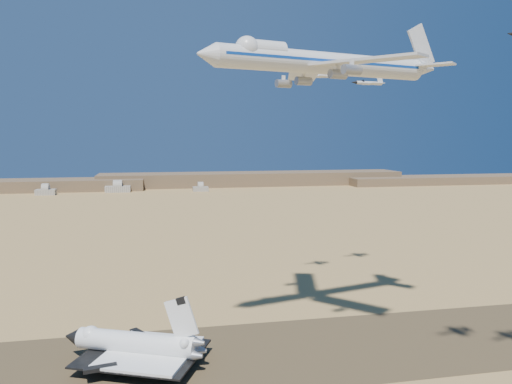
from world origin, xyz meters
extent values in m
plane|color=#B1854F|center=(0.00, 0.00, 0.00)|extent=(1200.00, 1200.00, 0.00)
cube|color=brown|center=(0.00, 0.00, 0.03)|extent=(600.00, 50.00, 0.06)
cube|color=#7E6446|center=(120.00, 540.00, 9.00)|extent=(420.00, 60.00, 18.00)
cube|color=#7E6446|center=(400.00, 510.00, 5.50)|extent=(300.00, 60.00, 11.00)
cube|color=#ACA898|center=(-140.00, 470.00, 3.25)|extent=(22.00, 14.00, 6.50)
cube|color=#ACA898|center=(-60.00, 485.00, 3.75)|extent=(30.00, 15.00, 7.50)
cube|color=#ACA898|center=(40.00, 475.00, 2.75)|extent=(19.00, 12.50, 5.50)
cylinder|color=white|center=(-21.98, 0.20, 6.61)|extent=(34.71, 19.89, 6.16)
cone|color=black|center=(-40.30, 8.31, 6.61)|extent=(6.90, 7.36, 5.86)
sphere|color=white|center=(-35.06, 5.99, 7.49)|extent=(5.72, 5.72, 5.72)
cube|color=white|center=(-17.95, -1.58, 4.07)|extent=(32.84, 33.96, 0.99)
cube|color=black|center=(-19.96, -0.69, 3.58)|extent=(40.89, 37.53, 0.55)
cube|color=white|center=(-8.89, -5.59, 15.19)|extent=(9.65, 4.84, 12.68)
cylinder|color=gray|center=(-35.06, 5.99, 1.76)|extent=(0.40, 0.40, 3.52)
cylinder|color=black|center=(-35.06, 5.99, 0.61)|extent=(1.31, 0.94, 1.21)
cylinder|color=gray|center=(-18.16, -7.51, 1.76)|extent=(0.40, 0.40, 3.52)
cylinder|color=black|center=(-18.16, -7.51, 0.61)|extent=(1.31, 0.94, 1.21)
cylinder|color=gray|center=(-13.71, 2.56, 1.76)|extent=(0.40, 0.40, 3.52)
cylinder|color=black|center=(-13.71, 2.56, 0.61)|extent=(1.31, 0.94, 1.21)
cylinder|color=silver|center=(35.93, 3.47, 88.09)|extent=(70.58, 23.81, 6.69)
cone|color=silver|center=(-1.08, -5.83, 88.09)|extent=(6.70, 7.76, 6.69)
sphere|color=silver|center=(10.58, -2.90, 90.49)|extent=(6.90, 6.90, 6.90)
cube|color=silver|center=(42.03, -12.24, 86.83)|extent=(28.01, 29.58, 0.73)
cube|color=silver|center=(33.88, 20.20, 86.83)|extent=(16.67, 32.71, 0.73)
cube|color=silver|center=(74.09, 6.05, 89.13)|extent=(12.13, 12.26, 0.52)
cube|color=silver|center=(70.77, 19.23, 89.13)|extent=(8.68, 12.63, 0.52)
cube|color=silver|center=(72.43, 12.64, 95.93)|extent=(11.74, 3.61, 14.94)
cylinder|color=gray|center=(36.19, -6.17, 83.69)|extent=(5.73, 3.91, 2.72)
cylinder|color=gray|center=(36.46, -15.80, 83.69)|extent=(5.73, 3.91, 2.72)
cylinder|color=gray|center=(31.61, 12.08, 83.69)|extent=(5.73, 3.91, 2.72)
cylinder|color=gray|center=(27.29, 20.70, 83.69)|extent=(5.73, 3.91, 2.72)
imported|color=#CA740B|center=(-12.27, -9.13, 0.91)|extent=(0.50, 0.68, 1.70)
imported|color=#CA740B|center=(-12.08, -6.78, 0.96)|extent=(0.80, 1.00, 1.79)
imported|color=#CA740B|center=(-13.86, -8.84, 0.95)|extent=(1.11, 1.11, 1.77)
cone|color=black|center=(59.44, -47.52, 87.58)|extent=(2.79, 1.74, 1.30)
cylinder|color=silver|center=(49.73, 51.40, 90.43)|extent=(11.58, 2.18, 1.34)
cone|color=black|center=(42.84, 50.90, 90.43)|extent=(2.58, 1.43, 1.25)
sphere|color=black|center=(46.86, 51.19, 90.91)|extent=(1.34, 1.34, 1.34)
cube|color=silver|center=(50.68, 51.47, 90.24)|extent=(3.91, 7.90, 0.24)
cube|color=silver|center=(54.51, 51.75, 90.43)|extent=(2.46, 4.94, 0.19)
cube|color=silver|center=(54.70, 51.76, 91.77)|extent=(2.91, 0.45, 3.25)
cylinder|color=silver|center=(77.47, 64.56, 89.63)|extent=(12.99, 3.75, 1.51)
cone|color=black|center=(69.83, 63.20, 89.63)|extent=(3.00, 1.87, 1.40)
sphere|color=black|center=(74.28, 63.99, 90.17)|extent=(1.51, 1.51, 1.51)
cube|color=silver|center=(78.53, 64.74, 89.41)|extent=(5.22, 9.15, 0.27)
cube|color=silver|center=(82.77, 65.50, 89.63)|extent=(3.28, 5.72, 0.22)
cube|color=silver|center=(82.98, 65.54, 91.14)|extent=(3.26, 0.84, 3.65)
camera|label=1|loc=(-15.41, -142.98, 65.59)|focal=35.00mm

